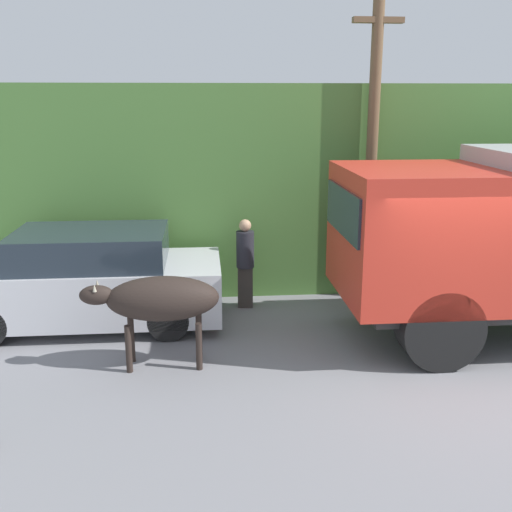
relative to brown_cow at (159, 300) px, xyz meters
name	(u,v)px	position (x,y,z in m)	size (l,w,h in m)	color
ground_plane	(460,370)	(4.24, -0.52, -1.00)	(60.00, 60.00, 0.00)	gray
hillside_embankment	(357,175)	(4.24, 5.66, 1.00)	(32.00, 5.37, 4.00)	#4C7A38
brown_cow	(159,300)	(0.00, 0.00, 0.00)	(1.94, 0.64, 1.34)	#2D231E
parked_suv	(88,280)	(-1.32, 1.74, -0.21)	(4.49, 1.85, 1.63)	silver
pedestrian_on_hill	(245,259)	(1.38, 2.40, -0.09)	(0.35, 0.35, 1.65)	#38332D
utility_pole	(372,140)	(3.75, 2.81, 1.99)	(0.90, 0.21, 5.74)	brown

